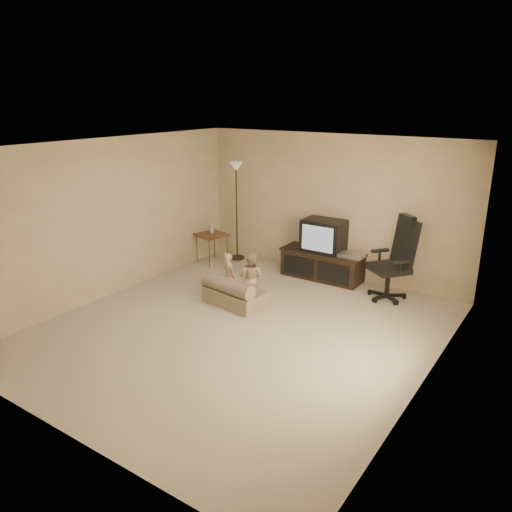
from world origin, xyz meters
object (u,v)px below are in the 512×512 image
(office_chair, at_px, (393,269))
(toddler_right, at_px, (250,277))
(side_table, at_px, (212,235))
(tv_stand, at_px, (323,254))
(floor_lamp, at_px, (236,189))
(toddler_left, at_px, (229,276))
(child_sofa, at_px, (233,294))

(office_chair, xyz_separation_m, toddler_right, (-1.77, -1.40, -0.07))
(side_table, relative_size, toddler_right, 0.95)
(tv_stand, bearing_deg, floor_lamp, 177.83)
(office_chair, relative_size, side_table, 1.73)
(side_table, xyz_separation_m, toddler_left, (1.36, -1.25, -0.18))
(toddler_left, bearing_deg, side_table, -26.48)
(office_chair, xyz_separation_m, toddler_left, (-2.14, -1.47, -0.11))
(side_table, bearing_deg, toddler_left, -42.68)
(office_chair, distance_m, toddler_right, 2.26)
(child_sofa, bearing_deg, side_table, 145.78)
(side_table, distance_m, toddler_left, 1.85)
(office_chair, distance_m, child_sofa, 2.55)
(tv_stand, height_order, toddler_left, tv_stand)
(side_table, bearing_deg, toddler_right, -34.40)
(office_chair, height_order, toddler_right, office_chair)
(floor_lamp, xyz_separation_m, toddler_left, (1.11, -1.73, -1.01))
(office_chair, relative_size, toddler_left, 1.79)
(toddler_left, bearing_deg, floor_lamp, -41.14)
(tv_stand, xyz_separation_m, side_table, (-2.16, -0.43, 0.12))
(tv_stand, distance_m, toddler_right, 1.67)
(tv_stand, bearing_deg, side_table, -169.25)
(toddler_left, bearing_deg, child_sofa, 156.59)
(side_table, distance_m, child_sofa, 2.16)
(tv_stand, bearing_deg, toddler_right, -105.69)
(tv_stand, height_order, toddler_right, tv_stand)
(office_chair, distance_m, side_table, 3.50)
(side_table, height_order, floor_lamp, floor_lamp)
(office_chair, bearing_deg, toddler_right, -103.44)
(tv_stand, relative_size, floor_lamp, 0.78)
(side_table, xyz_separation_m, floor_lamp, (0.24, 0.49, 0.83))
(floor_lamp, height_order, toddler_left, floor_lamp)
(tv_stand, relative_size, office_chair, 1.10)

